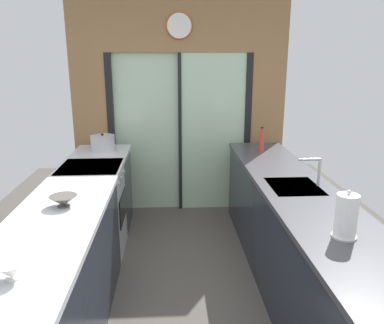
{
  "coord_description": "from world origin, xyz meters",
  "views": [
    {
      "loc": [
        -0.13,
        -2.36,
        1.95
      ],
      "look_at": [
        0.06,
        0.81,
        1.07
      ],
      "focal_mm": 35.55,
      "sensor_mm": 36.0,
      "label": 1
    }
  ],
  "objects_px": {
    "mixing_bowl_far": "(63,201)",
    "stock_pot": "(103,143)",
    "paper_towel_roll": "(346,216)",
    "mixing_bowl_near": "(11,271)",
    "oven_range": "(94,210)",
    "soap_bottle_far": "(261,141)"
  },
  "relations": [
    {
      "from": "oven_range",
      "to": "paper_towel_roll",
      "type": "xyz_separation_m",
      "value": [
        1.8,
        -1.62,
        0.6
      ]
    },
    {
      "from": "stock_pot",
      "to": "soap_bottle_far",
      "type": "bearing_deg",
      "value": -5.63
    },
    {
      "from": "paper_towel_roll",
      "to": "mixing_bowl_near",
      "type": "bearing_deg",
      "value": -169.23
    },
    {
      "from": "mixing_bowl_far",
      "to": "soap_bottle_far",
      "type": "distance_m",
      "value": 2.34
    },
    {
      "from": "mixing_bowl_near",
      "to": "paper_towel_roll",
      "type": "xyz_separation_m",
      "value": [
        1.78,
        0.34,
        0.09
      ]
    },
    {
      "from": "mixing_bowl_far",
      "to": "paper_towel_roll",
      "type": "bearing_deg",
      "value": -18.2
    },
    {
      "from": "oven_range",
      "to": "mixing_bowl_far",
      "type": "relative_size",
      "value": 4.71
    },
    {
      "from": "oven_range",
      "to": "mixing_bowl_near",
      "type": "xyz_separation_m",
      "value": [
        0.02,
        -1.96,
        0.51
      ]
    },
    {
      "from": "oven_range",
      "to": "soap_bottle_far",
      "type": "height_order",
      "value": "soap_bottle_far"
    },
    {
      "from": "mixing_bowl_near",
      "to": "paper_towel_roll",
      "type": "distance_m",
      "value": 1.81
    },
    {
      "from": "stock_pot",
      "to": "mixing_bowl_near",
      "type": "bearing_deg",
      "value": -90.0
    },
    {
      "from": "mixing_bowl_near",
      "to": "stock_pot",
      "type": "relative_size",
      "value": 0.54
    },
    {
      "from": "oven_range",
      "to": "mixing_bowl_near",
      "type": "relative_size",
      "value": 6.22
    },
    {
      "from": "mixing_bowl_near",
      "to": "paper_towel_roll",
      "type": "bearing_deg",
      "value": 10.77
    },
    {
      "from": "mixing_bowl_near",
      "to": "mixing_bowl_far",
      "type": "relative_size",
      "value": 0.76
    },
    {
      "from": "oven_range",
      "to": "soap_bottle_far",
      "type": "distance_m",
      "value": 1.95
    },
    {
      "from": "mixing_bowl_near",
      "to": "soap_bottle_far",
      "type": "height_order",
      "value": "soap_bottle_far"
    },
    {
      "from": "mixing_bowl_far",
      "to": "soap_bottle_far",
      "type": "height_order",
      "value": "soap_bottle_far"
    },
    {
      "from": "mixing_bowl_far",
      "to": "stock_pot",
      "type": "bearing_deg",
      "value": 90.0
    },
    {
      "from": "stock_pot",
      "to": "paper_towel_roll",
      "type": "xyz_separation_m",
      "value": [
        1.78,
        -2.27,
        0.04
      ]
    },
    {
      "from": "oven_range",
      "to": "soap_bottle_far",
      "type": "xyz_separation_m",
      "value": [
        1.8,
        0.47,
        0.59
      ]
    },
    {
      "from": "oven_range",
      "to": "paper_towel_roll",
      "type": "bearing_deg",
      "value": -42.03
    }
  ]
}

